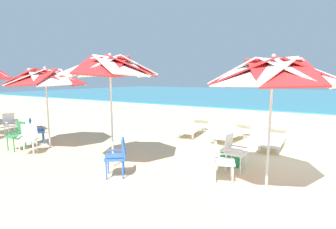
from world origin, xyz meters
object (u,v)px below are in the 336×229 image
plastic_chair_5 (35,129)px  cooler_box (231,157)px  plastic_chair_1 (233,150)px  plastic_chair_7 (10,123)px  plastic_chair_2 (118,155)px  sun_lounger_3 (194,127)px  plastic_chair_4 (18,134)px  beach_umbrella_1 (110,68)px  sun_lounger_2 (232,132)px  beach_umbrella_2 (45,78)px  plastic_chair_0 (221,159)px  sun_lounger_1 (273,138)px  plastic_chair_3 (28,137)px  beach_umbrella_0 (273,73)px

plastic_chair_5 → cooler_box: bearing=11.4°
plastic_chair_1 → plastic_chair_7: (-8.41, -0.65, 0.00)m
plastic_chair_2 → sun_lounger_3: (-0.34, 4.80, -0.22)m
plastic_chair_4 → sun_lounger_3: (3.77, 4.71, -0.22)m
beach_umbrella_1 → sun_lounger_2: beach_umbrella_1 is taller
plastic_chair_5 → plastic_chair_7: (-1.99, 0.28, 0.00)m
plastic_chair_4 → sun_lounger_2: 7.01m
beach_umbrella_2 → plastic_chair_1: bearing=9.8°
beach_umbrella_2 → sun_lounger_3: size_ratio=1.16×
plastic_chair_2 → plastic_chair_1: bearing=38.3°
plastic_chair_0 → plastic_chair_2: bearing=-157.1°
sun_lounger_2 → plastic_chair_7: bearing=-154.5°
plastic_chair_5 → sun_lounger_2: plastic_chair_5 is taller
plastic_chair_0 → sun_lounger_3: (-2.41, 3.93, -0.22)m
beach_umbrella_2 → plastic_chair_5: size_ratio=2.94×
sun_lounger_1 → cooler_box: bearing=-105.8°
plastic_chair_4 → sun_lounger_2: bearing=40.2°
plastic_chair_0 → plastic_chair_4: size_ratio=1.00×
plastic_chair_7 → plastic_chair_3: bearing=-19.5°
beach_umbrella_1 → plastic_chair_3: size_ratio=3.20×
plastic_chair_0 → plastic_chair_2: size_ratio=1.00×
plastic_chair_3 → beach_umbrella_1: bearing=8.2°
plastic_chair_3 → plastic_chair_5: 1.16m
beach_umbrella_0 → beach_umbrella_1: (-3.52, -0.59, 0.15)m
plastic_chair_2 → cooler_box: (1.98, 2.01, -0.30)m
plastic_chair_3 → cooler_box: 5.75m
plastic_chair_5 → sun_lounger_3: bearing=45.7°
plastic_chair_1 → sun_lounger_1: bearing=78.9°
beach_umbrella_0 → sun_lounger_1: (-0.33, 3.39, -2.00)m
beach_umbrella_0 → plastic_chair_2: 3.62m
plastic_chair_2 → beach_umbrella_2: (-3.46, 0.70, 1.70)m
sun_lounger_3 → sun_lounger_1: bearing=-7.7°
beach_umbrella_1 → beach_umbrella_0: bearing=9.5°
plastic_chair_1 → plastic_chair_7: size_ratio=1.00×
beach_umbrella_1 → sun_lounger_2: 5.05m
plastic_chair_3 → plastic_chair_1: bearing=16.8°
beach_umbrella_0 → plastic_chair_5: size_ratio=3.05×
plastic_chair_7 → sun_lounger_1: size_ratio=0.40×
plastic_chair_3 → sun_lounger_3: 5.70m
beach_umbrella_2 → plastic_chair_4: size_ratio=2.94×
beach_umbrella_1 → plastic_chair_2: size_ratio=3.20×
beach_umbrella_1 → sun_lounger_3: size_ratio=1.26×
plastic_chair_0 → sun_lounger_1: bearing=80.6°
beach_umbrella_2 → plastic_chair_3: beach_umbrella_2 is taller
plastic_chair_1 → plastic_chair_4: bearing=-165.8°
plastic_chair_7 → plastic_chair_0: bearing=-1.0°
plastic_chair_1 → plastic_chair_5: bearing=-171.8°
cooler_box → beach_umbrella_0: bearing=-44.9°
beach_umbrella_0 → cooler_box: size_ratio=5.28×
sun_lounger_2 → plastic_chair_5: bearing=-145.0°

